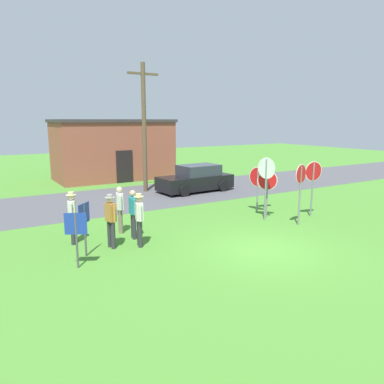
% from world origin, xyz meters
% --- Properties ---
extents(ground_plane, '(80.00, 80.00, 0.00)m').
position_xyz_m(ground_plane, '(0.00, 0.00, 0.00)').
color(ground_plane, '#47842D').
extents(street_asphalt, '(60.00, 6.40, 0.01)m').
position_xyz_m(street_asphalt, '(0.00, 9.79, 0.00)').
color(street_asphalt, '#4C4C51').
rests_on(street_asphalt, ground).
extents(building_background, '(7.87, 4.24, 4.07)m').
position_xyz_m(building_background, '(1.06, 16.52, 2.04)').
color(building_background, brown).
rests_on(building_background, ground).
extents(utility_pole, '(1.80, 0.24, 7.10)m').
position_xyz_m(utility_pole, '(0.96, 11.03, 3.72)').
color(utility_pole, brown).
rests_on(utility_pole, ground).
extents(parked_car_on_street, '(4.39, 2.20, 1.51)m').
position_xyz_m(parked_car_on_street, '(3.43, 9.52, 0.69)').
color(parked_car_on_street, black).
rests_on(parked_car_on_street, ground).
extents(stop_sign_leaning_left, '(0.65, 0.51, 1.99)m').
position_xyz_m(stop_sign_leaning_left, '(2.81, 2.99, 1.35)').
color(stop_sign_leaning_left, slate).
rests_on(stop_sign_leaning_left, ground).
extents(stop_sign_center_cluster, '(0.82, 0.18, 2.34)m').
position_xyz_m(stop_sign_center_cluster, '(4.56, 2.14, 1.62)').
color(stop_sign_center_cluster, slate).
rests_on(stop_sign_center_cluster, ground).
extents(stop_sign_nearest, '(0.73, 0.20, 2.38)m').
position_xyz_m(stop_sign_nearest, '(3.09, 1.47, 1.63)').
color(stop_sign_nearest, slate).
rests_on(stop_sign_nearest, ground).
extents(stop_sign_rear_right, '(0.15, 0.85, 2.57)m').
position_xyz_m(stop_sign_rear_right, '(2.47, 2.70, 1.78)').
color(stop_sign_rear_right, slate).
rests_on(stop_sign_rear_right, ground).
extents(stop_sign_leaning_right, '(0.25, 0.86, 2.03)m').
position_xyz_m(stop_sign_leaning_right, '(3.08, 3.88, 1.38)').
color(stop_sign_leaning_right, slate).
rests_on(stop_sign_leaning_right, ground).
extents(stop_sign_low_front, '(0.78, 0.23, 2.11)m').
position_xyz_m(stop_sign_low_front, '(3.67, 3.99, 1.45)').
color(stop_sign_low_front, slate).
rests_on(stop_sign_low_front, ground).
extents(person_with_sunhat, '(0.33, 0.54, 1.74)m').
position_xyz_m(person_with_sunhat, '(-4.93, 3.79, 0.98)').
color(person_with_sunhat, '#2D2D33').
rests_on(person_with_sunhat, ground).
extents(person_in_teal, '(0.31, 0.56, 1.74)m').
position_xyz_m(person_in_teal, '(-3.99, 2.74, 0.98)').
color(person_in_teal, '#2D2D33').
rests_on(person_in_teal, ground).
extents(person_in_blue, '(0.32, 0.56, 1.74)m').
position_xyz_m(person_in_blue, '(-3.17, 2.40, 0.98)').
color(person_in_blue, '#2D2D33').
rests_on(person_in_blue, ground).
extents(person_in_dark_shirt, '(0.28, 0.56, 1.69)m').
position_xyz_m(person_in_dark_shirt, '(-3.01, 3.28, 0.95)').
color(person_in_dark_shirt, '#2D2D33').
rests_on(person_in_dark_shirt, ground).
extents(person_holding_notes, '(0.30, 0.56, 1.69)m').
position_xyz_m(person_holding_notes, '(-3.16, 4.13, 0.95)').
color(person_holding_notes, '#7A6B56').
rests_on(person_holding_notes, ground).
extents(info_panel_leftmost, '(0.54, 0.30, 1.56)m').
position_xyz_m(info_panel_leftmost, '(-5.35, 1.64, 1.07)').
color(info_panel_leftmost, '#4C4C51').
rests_on(info_panel_leftmost, ground).
extents(info_panel_middle, '(0.44, 0.44, 1.62)m').
position_xyz_m(info_panel_middle, '(-4.91, 2.42, 1.12)').
color(info_panel_middle, '#4C4C51').
rests_on(info_panel_middle, ground).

